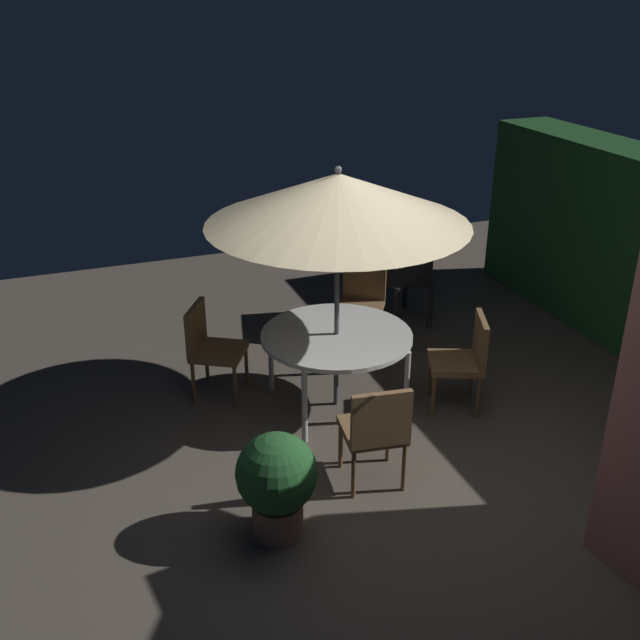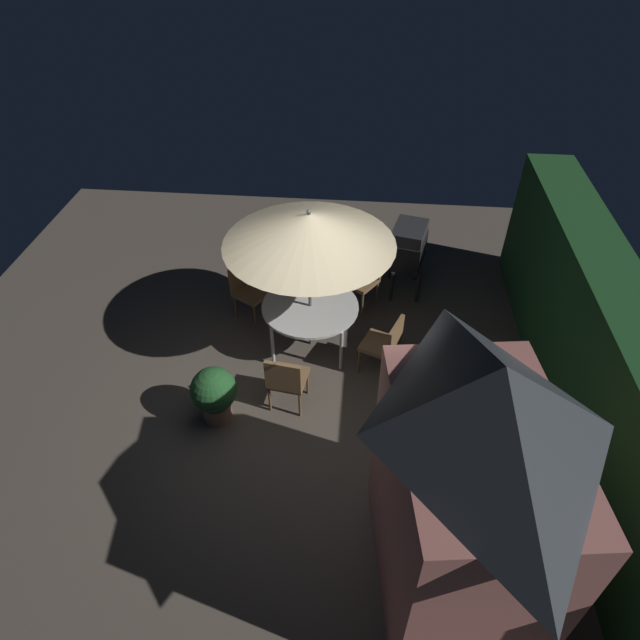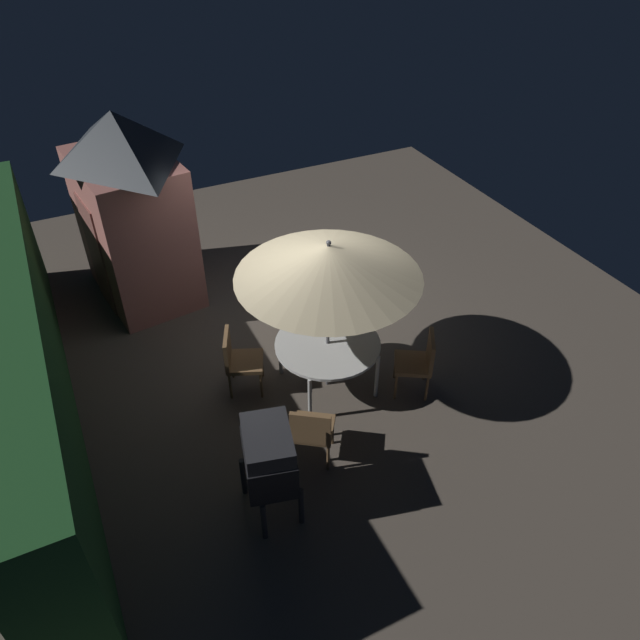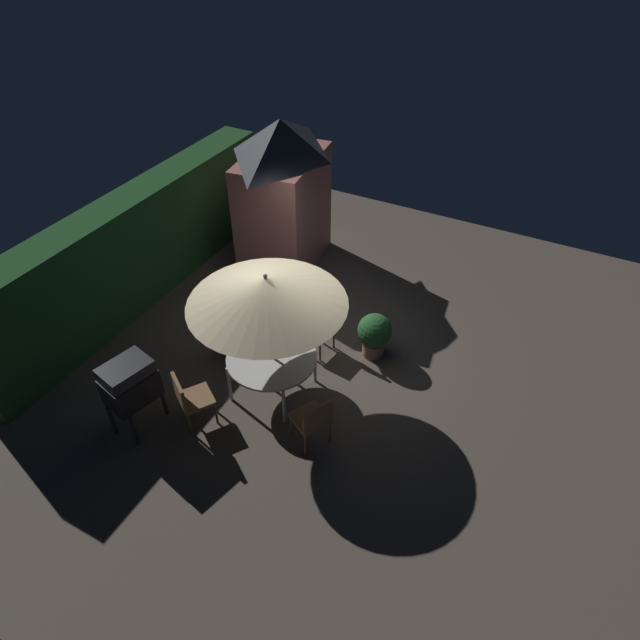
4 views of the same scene
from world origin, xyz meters
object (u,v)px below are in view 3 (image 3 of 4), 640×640
at_px(bbq_grill, 269,457).
at_px(chair_far_side, 238,358).
at_px(potted_plant_by_shed, 345,281).
at_px(chair_toward_house, 420,360).
at_px(patio_table, 328,346).
at_px(chair_near_shed, 301,301).
at_px(garden_shed, 131,208).
at_px(chair_toward_hedge, 312,430).
at_px(patio_umbrella, 329,261).

bearing_deg(bbq_grill, chair_far_side, -9.55).
bearing_deg(bbq_grill, potted_plant_by_shed, -39.45).
xyz_separation_m(chair_far_side, chair_toward_house, (-1.05, -2.10, 0.00)).
xyz_separation_m(patio_table, chair_far_side, (0.45, 1.07, -0.16)).
relative_size(chair_near_shed, chair_toward_house, 1.00).
xyz_separation_m(garden_shed, chair_toward_house, (-3.85, -2.71, -0.98)).
relative_size(patio_table, chair_near_shed, 1.52).
relative_size(chair_toward_hedge, chair_toward_house, 1.00).
relative_size(garden_shed, patio_umbrella, 1.32).
bearing_deg(patio_table, patio_umbrella, 154.52).
xyz_separation_m(patio_table, chair_toward_house, (-0.60, -1.03, -0.16)).
bearing_deg(garden_shed, chair_toward_hedge, -167.52).
relative_size(chair_far_side, chair_toward_hedge, 1.00).
height_order(patio_table, chair_near_shed, chair_near_shed).
distance_m(garden_shed, chair_near_shed, 2.91).
distance_m(patio_umbrella, chair_far_side, 1.85).
xyz_separation_m(patio_umbrella, chair_near_shed, (1.24, -0.17, -1.44)).
bearing_deg(chair_near_shed, garden_shed, 42.69).
relative_size(patio_umbrella, chair_near_shed, 2.49).
distance_m(patio_table, chair_toward_hedge, 1.31).
distance_m(garden_shed, potted_plant_by_shed, 3.41).
xyz_separation_m(bbq_grill, chair_near_shed, (2.71, -1.57, -0.33)).
xyz_separation_m(garden_shed, patio_umbrella, (-3.25, -1.68, 0.46)).
bearing_deg(chair_far_side, chair_near_shed, -57.68).
height_order(bbq_grill, chair_near_shed, bbq_grill).
bearing_deg(chair_near_shed, chair_toward_hedge, 158.77).
height_order(patio_table, patio_umbrella, patio_umbrella).
relative_size(bbq_grill, chair_near_shed, 1.33).
distance_m(patio_table, bbq_grill, 2.04).
bearing_deg(patio_table, chair_near_shed, -7.97).
bearing_deg(potted_plant_by_shed, chair_far_side, 116.25).
height_order(garden_shed, chair_near_shed, garden_shed).
distance_m(patio_table, chair_near_shed, 1.26).
distance_m(chair_toward_hedge, chair_toward_house, 1.82).
relative_size(garden_shed, chair_near_shed, 3.28).
bearing_deg(chair_toward_hedge, potted_plant_by_shed, -34.54).
xyz_separation_m(chair_near_shed, chair_far_side, (-0.79, 1.25, 0.00)).
bearing_deg(chair_near_shed, bbq_grill, 149.93).
bearing_deg(patio_umbrella, chair_near_shed, -7.97).
distance_m(patio_table, patio_umbrella, 1.29).
bearing_deg(chair_toward_hedge, patio_umbrella, -33.94).
relative_size(patio_umbrella, chair_toward_hedge, 2.49).
bearing_deg(chair_toward_house, chair_far_side, 63.38).
xyz_separation_m(chair_far_side, chair_toward_hedge, (-1.53, -0.35, 0.00)).
height_order(bbq_grill, chair_toward_hedge, bbq_grill).
relative_size(patio_umbrella, bbq_grill, 1.87).
bearing_deg(chair_toward_hedge, chair_far_side, 12.76).
bearing_deg(chair_far_side, patio_table, -112.67).
distance_m(chair_near_shed, chair_toward_hedge, 2.48).
distance_m(bbq_grill, chair_toward_house, 2.60).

